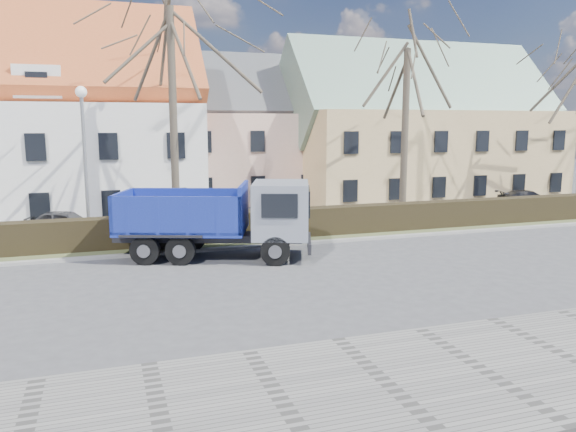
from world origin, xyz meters
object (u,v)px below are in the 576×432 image
object	(u,v)px
cart_frame	(137,247)
parked_car_b	(528,199)
streetlight	(86,167)
dump_truck	(208,219)
parked_car_a	(65,223)

from	to	relation	value
cart_frame	parked_car_b	distance (m)	24.62
streetlight	parked_car_b	distance (m)	26.17
dump_truck	parked_car_a	distance (m)	8.58
streetlight	cart_frame	bearing A→B (deg)	-49.89
dump_truck	parked_car_a	world-z (taller)	dump_truck
streetlight	parked_car_b	world-z (taller)	streetlight
dump_truck	parked_car_b	bearing A→B (deg)	37.54
streetlight	parked_car_a	size ratio (longest dim) A/B	1.90
parked_car_a	streetlight	bearing A→B (deg)	-139.01
dump_truck	cart_frame	distance (m)	3.24
parked_car_b	cart_frame	bearing A→B (deg)	114.35
cart_frame	dump_truck	bearing A→B (deg)	-27.25
parked_car_b	streetlight	bearing A→B (deg)	108.84
parked_car_b	dump_truck	bearing A→B (deg)	119.33
dump_truck	streetlight	size ratio (longest dim) A/B	1.14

